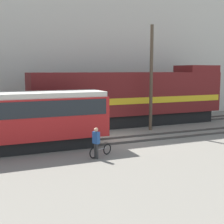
{
  "coord_description": "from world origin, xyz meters",
  "views": [
    {
      "loc": [
        -8.22,
        -18.8,
        4.6
      ],
      "look_at": [
        -0.05,
        0.24,
        1.8
      ],
      "focal_mm": 50.0,
      "sensor_mm": 36.0,
      "label": 1
    }
  ],
  "objects": [
    {
      "name": "streetcar",
      "position": [
        -6.54,
        -0.76,
        1.91
      ],
      "size": [
        10.73,
        2.54,
        3.34
      ],
      "color": "black",
      "rests_on": "ground"
    },
    {
      "name": "ground_plane",
      "position": [
        0.0,
        0.0,
        0.0
      ],
      "size": [
        120.0,
        120.0,
        0.0
      ],
      "primitive_type": "plane",
      "color": "slate"
    },
    {
      "name": "person",
      "position": [
        -2.75,
        -3.95,
        1.0
      ],
      "size": [
        0.35,
        0.42,
        1.65
      ],
      "color": "#333333",
      "rests_on": "ground"
    },
    {
      "name": "utility_pole_right",
      "position": [
        3.84,
        1.79,
        3.97
      ],
      "size": [
        0.25,
        0.25,
        7.93
      ],
      "color": "#4C3D2D",
      "rests_on": "ground"
    },
    {
      "name": "track_far",
      "position": [
        0.0,
        4.35,
        0.07
      ],
      "size": [
        60.0,
        1.51,
        0.14
      ],
      "color": "#47423D",
      "rests_on": "ground"
    },
    {
      "name": "bicycle",
      "position": [
        -2.38,
        -3.64,
        0.31
      ],
      "size": [
        1.51,
        0.79,
        0.66
      ],
      "color": "black",
      "rests_on": "ground"
    },
    {
      "name": "freight_locomotive",
      "position": [
        3.45,
        4.35,
        2.33
      ],
      "size": [
        16.43,
        3.04,
        5.01
      ],
      "color": "black",
      "rests_on": "ground"
    },
    {
      "name": "track_near",
      "position": [
        0.0,
        -0.76,
        0.07
      ],
      "size": [
        60.0,
        1.5,
        0.14
      ],
      "color": "#47423D",
      "rests_on": "ground"
    },
    {
      "name": "building_backdrop",
      "position": [
        0.0,
        11.41,
        7.4
      ],
      "size": [
        46.18,
        6.0,
        14.81
      ],
      "color": "beige",
      "rests_on": "ground"
    }
  ]
}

